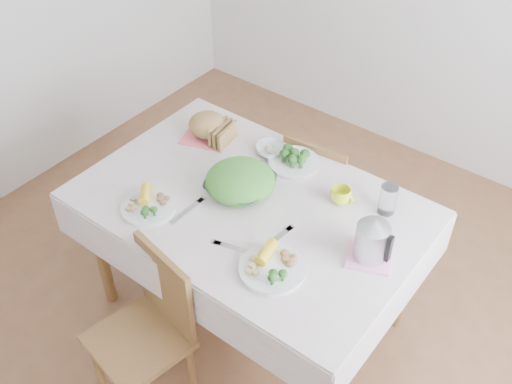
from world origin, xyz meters
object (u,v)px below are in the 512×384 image
Objects in this scene: dinner_plate_left at (149,207)px; dinner_plate_right at (272,269)px; yellow_mug at (341,195)px; electric_kettle at (373,236)px; dining_table at (250,261)px; chair_far at (326,180)px; salad_bowl at (240,186)px; chair_near at (137,332)px.

dinner_plate_left is 0.64m from dinner_plate_right.
electric_kettle reaches higher than yellow_mug.
yellow_mug is at bearing 38.30° from dining_table.
dining_table is 1.75× the size of chair_far.
dinner_plate_right is (0.64, 0.04, 0.00)m from dinner_plate_left.
chair_far is (0.01, 0.65, 0.09)m from dining_table.
dining_table is 7.45× the size of electric_kettle.
dining_table is 15.06× the size of yellow_mug.
salad_bowl is 3.17× the size of yellow_mug.
dinner_plate_left is (-0.33, -0.95, 0.31)m from chair_far.
salad_bowl reaches higher than dining_table.
salad_bowl is 1.11× the size of dinner_plate_right.
chair_far is 1.05m from dinner_plate_left.
electric_kettle is at bearing 56.66° from chair_near.
dinner_plate_left is at bearing -139.15° from yellow_mug.
electric_kettle is at bearing 0.43° from salad_bowl.
dinner_plate_right is at bearing -39.39° from dining_table.
chair_far is 2.71× the size of salad_bowl.
dinner_plate_right is 1.42× the size of electric_kettle.
dinner_plate_right is at bearing -136.13° from electric_kettle.
yellow_mug is at bearing 76.67° from chair_near.
salad_bowl is 0.45m from yellow_mug.
dinner_plate_left is 0.84m from yellow_mug.
dinner_plate_right is at bearing 102.97° from chair_far.
dinner_plate_left is 2.61× the size of yellow_mug.
chair_near is 0.77m from salad_bowl.
salad_bowl is at bearing 76.37° from chair_far.
chair_near is at bearing -137.78° from electric_kettle.
yellow_mug is (0.40, 0.91, 0.33)m from chair_near.
salad_bowl is (-0.09, -0.62, 0.33)m from chair_far.
chair_far is at bearing 70.69° from dinner_plate_left.
electric_kettle is at bearing 48.04° from dinner_plate_right.
yellow_mug is 0.35m from electric_kettle.
dinner_plate_left is (-0.25, -0.33, -0.03)m from salad_bowl.
chair_far is 0.71m from salad_bowl.
chair_far is 1.00m from dinner_plate_right.
dining_table is at bearing 179.32° from electric_kettle.
dinner_plate_left is at bearing -176.16° from dinner_plate_right.
electric_kettle is at bearing -38.65° from yellow_mug.
electric_kettle is (0.57, -0.61, 0.42)m from chair_far.
salad_bowl reaches higher than dinner_plate_right.
dining_table is 4.74× the size of salad_bowl.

